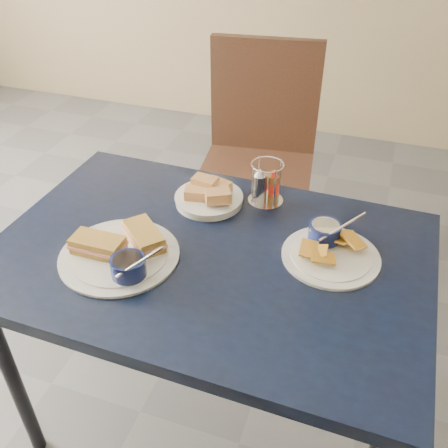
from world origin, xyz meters
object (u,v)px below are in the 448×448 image
(bread_basket, at_px, (209,196))
(chair_far, at_px, (262,145))
(dining_table, at_px, (209,269))
(sandwich_plate, at_px, (122,251))
(plantain_plate, at_px, (329,246))
(condiment_caddy, at_px, (265,185))

(bread_basket, bearing_deg, chair_far, 91.71)
(dining_table, distance_m, sandwich_plate, 0.25)
(dining_table, height_order, plantain_plate, plantain_plate)
(condiment_caddy, bearing_deg, plantain_plate, -39.05)
(chair_far, xyz_separation_m, sandwich_plate, (-0.11, -1.06, 0.19))
(dining_table, relative_size, plantain_plate, 4.56)
(chair_far, bearing_deg, dining_table, -83.89)
(sandwich_plate, xyz_separation_m, plantain_plate, (0.52, 0.20, -0.00))
(condiment_caddy, bearing_deg, sandwich_plate, -126.58)
(sandwich_plate, distance_m, plantain_plate, 0.56)
(chair_far, xyz_separation_m, bread_basket, (0.02, -0.74, 0.19))
(chair_far, distance_m, bread_basket, 0.76)
(bread_basket, relative_size, condiment_caddy, 1.54)
(bread_basket, bearing_deg, plantain_plate, -17.37)
(bread_basket, bearing_deg, dining_table, -70.12)
(sandwich_plate, xyz_separation_m, bread_basket, (0.13, 0.32, 0.00))
(sandwich_plate, height_order, condiment_caddy, condiment_caddy)
(dining_table, xyz_separation_m, bread_basket, (-0.08, 0.22, 0.09))
(sandwich_plate, bearing_deg, condiment_caddy, 53.42)
(bread_basket, bearing_deg, condiment_caddy, 22.30)
(chair_far, relative_size, sandwich_plate, 3.13)
(dining_table, bearing_deg, chair_far, 96.11)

